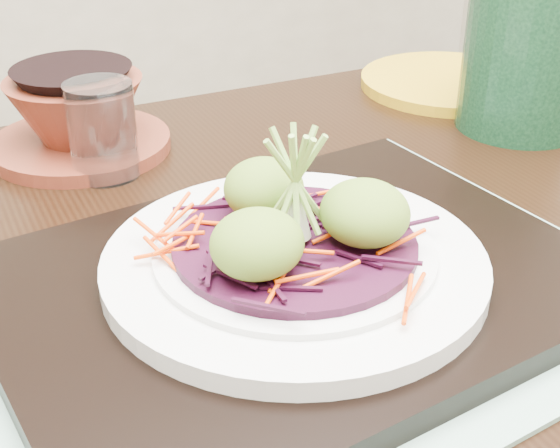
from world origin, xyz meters
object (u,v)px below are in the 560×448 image
white_plate (294,261)px  green_jar (527,57)px  water_glass (102,130)px  dining_table (268,378)px  serving_tray (294,283)px  yellow_plate (449,82)px  terracotta_bowl_set (78,119)px

white_plate → green_jar: (0.37, 0.16, 0.04)m
white_plate → water_glass: bearing=100.0°
green_jar → dining_table: bearing=-161.6°
water_glass → green_jar: (0.42, -0.10, 0.03)m
dining_table → serving_tray: 0.12m
serving_tray → yellow_plate: (0.39, 0.29, -0.01)m
dining_table → terracotta_bowl_set: (-0.05, 0.29, 0.13)m
serving_tray → terracotta_bowl_set: 0.33m
green_jar → yellow_plate: bearing=81.1°
green_jar → serving_tray: bearing=-156.8°
water_glass → yellow_plate: size_ratio=0.42×
white_plate → green_jar: size_ratio=1.74×
terracotta_bowl_set → yellow_plate: size_ratio=0.94×
dining_table → water_glass: 0.27m
dining_table → white_plate: size_ratio=4.63×
serving_tray → terracotta_bowl_set: bearing=96.4°
terracotta_bowl_set → yellow_plate: terracotta_bowl_set is taller
water_glass → yellow_plate: (0.44, 0.03, -0.04)m
water_glass → white_plate: bearing=-80.0°
dining_table → green_jar: green_jar is taller
dining_table → yellow_plate: size_ratio=5.77×
serving_tray → green_jar: (0.37, 0.16, 0.06)m
terracotta_bowl_set → yellow_plate: (0.44, -0.04, -0.03)m
white_plate → water_glass: 0.27m
water_glass → green_jar: 0.43m
water_glass → yellow_plate: 0.44m
dining_table → terracotta_bowl_set: bearing=103.2°
dining_table → terracotta_bowl_set: size_ratio=6.16×
white_plate → green_jar: bearing=23.2°
serving_tray → yellow_plate: serving_tray is taller
serving_tray → white_plate: size_ratio=1.54×
white_plate → terracotta_bowl_set: size_ratio=1.33×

